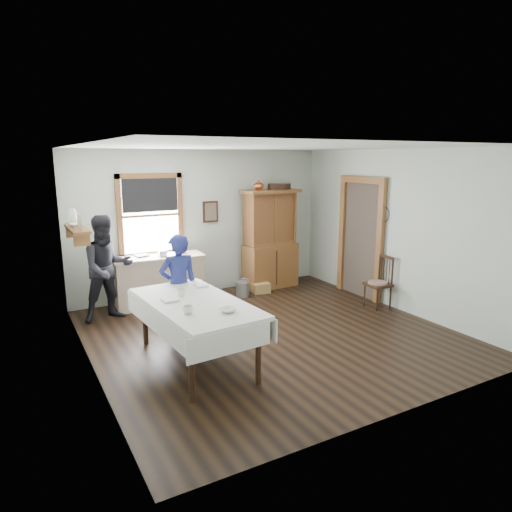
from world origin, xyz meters
name	(u,v)px	position (x,y,z in m)	size (l,w,h in m)	color
room	(271,244)	(0.00, 0.00, 1.35)	(5.01, 5.01, 2.70)	black
window	(151,211)	(-1.00, 2.46, 1.64)	(1.18, 0.07, 1.48)	white
doorway	(361,234)	(2.46, 0.85, 1.16)	(0.09, 1.14, 2.22)	#473B32
wall_shelf	(76,227)	(-2.37, 1.54, 1.57)	(0.24, 1.00, 0.44)	brown
framed_picture	(211,212)	(0.15, 2.46, 1.55)	(0.30, 0.04, 0.40)	#341F12
rug_beater	(384,207)	(2.45, 0.30, 1.72)	(0.27, 0.27, 0.01)	black
work_counter	(159,280)	(-1.01, 2.11, 0.44)	(1.55, 0.59, 0.89)	tan
china_hutch	(270,239)	(1.29, 2.17, 0.97)	(1.14, 0.54, 1.94)	brown
dining_table	(196,332)	(-1.31, -0.37, 0.40)	(1.07, 2.02, 0.81)	silver
spindle_chair	(378,282)	(2.25, 0.14, 0.45)	(0.42, 0.42, 0.90)	#341F12
pail	(243,289)	(0.51, 1.85, 0.14)	(0.26, 0.26, 0.28)	#A2A5AA
wicker_basket	(261,288)	(0.91, 1.87, 0.10)	(0.32, 0.23, 0.19)	tan
woman_blue	(179,290)	(-1.20, 0.55, 0.70)	(0.51, 0.34, 1.40)	navy
figure_dark	(108,272)	(-1.93, 1.79, 0.78)	(0.76, 0.59, 1.56)	black
table_cup_a	(188,310)	(-1.55, -0.76, 0.86)	(0.12, 0.12, 0.09)	white
table_cup_b	(181,292)	(-1.38, -0.07, 0.86)	(0.10, 0.10, 0.10)	white
table_bowl	(228,310)	(-1.13, -0.93, 0.84)	(0.21, 0.21, 0.05)	white
counter_book	(135,256)	(-1.38, 2.23, 0.90)	(0.18, 0.24, 0.02)	brown
counter_bowl	(180,251)	(-0.58, 2.15, 0.92)	(0.20, 0.20, 0.06)	white
shelf_bowl	(76,225)	(-2.37, 1.55, 1.60)	(0.22, 0.22, 0.05)	white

